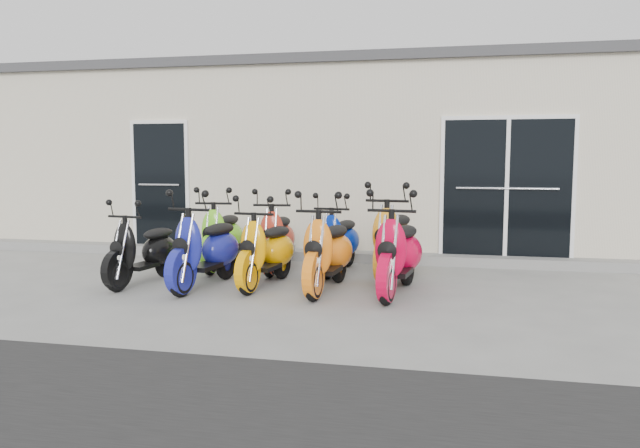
# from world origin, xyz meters

# --- Properties ---
(ground) EXTENTS (80.00, 80.00, 0.00)m
(ground) POSITION_xyz_m (0.00, 0.00, 0.00)
(ground) COLOR gray
(ground) RESTS_ON ground
(building) EXTENTS (14.00, 6.00, 3.20)m
(building) POSITION_xyz_m (0.00, 5.20, 1.60)
(building) COLOR beige
(building) RESTS_ON ground
(roof_cap) EXTENTS (14.20, 6.20, 0.16)m
(roof_cap) POSITION_xyz_m (0.00, 5.20, 3.28)
(roof_cap) COLOR #3F3F42
(roof_cap) RESTS_ON building
(front_step) EXTENTS (14.00, 0.40, 0.15)m
(front_step) POSITION_xyz_m (0.00, 2.02, 0.07)
(front_step) COLOR gray
(front_step) RESTS_ON ground
(door_left) EXTENTS (1.07, 0.08, 2.22)m
(door_left) POSITION_xyz_m (-3.20, 2.17, 1.26)
(door_left) COLOR black
(door_left) RESTS_ON front_step
(door_right) EXTENTS (2.02, 0.08, 2.22)m
(door_right) POSITION_xyz_m (2.60, 2.17, 1.26)
(door_right) COLOR black
(door_right) RESTS_ON front_step
(scooter_front_black) EXTENTS (0.79, 1.63, 1.15)m
(scooter_front_black) POSITION_xyz_m (-2.18, -0.39, 0.58)
(scooter_front_black) COLOR black
(scooter_front_black) RESTS_ON ground
(scooter_front_blue) EXTENTS (0.84, 1.81, 1.29)m
(scooter_front_blue) POSITION_xyz_m (-1.29, -0.40, 0.65)
(scooter_front_blue) COLOR navy
(scooter_front_blue) RESTS_ON ground
(scooter_front_orange_a) EXTENTS (0.79, 1.71, 1.22)m
(scooter_front_orange_a) POSITION_xyz_m (-0.54, -0.17, 0.61)
(scooter_front_orange_a) COLOR #F7A102
(scooter_front_orange_a) RESTS_ON ground
(scooter_front_orange_b) EXTENTS (0.76, 1.79, 1.29)m
(scooter_front_orange_b) POSITION_xyz_m (0.30, -0.28, 0.64)
(scooter_front_orange_b) COLOR orange
(scooter_front_orange_b) RESTS_ON ground
(scooter_front_red) EXTENTS (0.85, 1.85, 1.32)m
(scooter_front_red) POSITION_xyz_m (1.18, -0.27, 0.66)
(scooter_front_red) COLOR red
(scooter_front_red) RESTS_ON ground
(scooter_back_green) EXTENTS (0.75, 1.75, 1.26)m
(scooter_back_green) POSITION_xyz_m (-1.59, 0.95, 0.63)
(scooter_back_green) COLOR #75E520
(scooter_back_green) RESTS_ON ground
(scooter_back_red) EXTENTS (0.78, 1.74, 1.24)m
(scooter_back_red) POSITION_xyz_m (-0.73, 0.96, 0.62)
(scooter_back_red) COLOR red
(scooter_back_red) RESTS_ON ground
(scooter_back_blue) EXTENTS (0.75, 1.66, 1.19)m
(scooter_back_blue) POSITION_xyz_m (0.20, 0.99, 0.60)
(scooter_back_blue) COLOR #021D89
(scooter_back_blue) RESTS_ON ground
(scooter_back_yellow) EXTENTS (0.88, 1.91, 1.36)m
(scooter_back_yellow) POSITION_xyz_m (1.00, 0.88, 0.68)
(scooter_back_yellow) COLOR orange
(scooter_back_yellow) RESTS_ON ground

